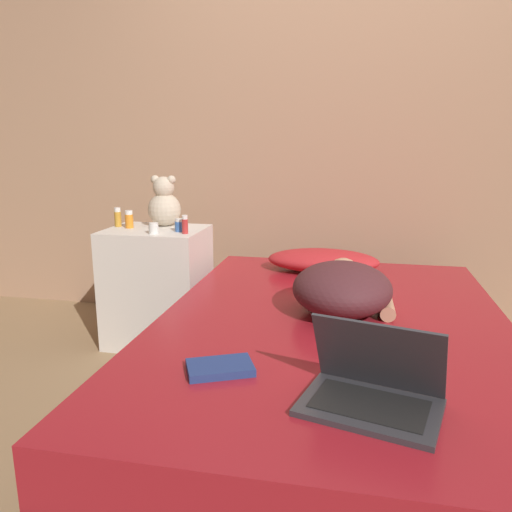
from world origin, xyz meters
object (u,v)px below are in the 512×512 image
laptop (373,387)px  teddy_bear (164,204)px  person_lying (343,287)px  bottle_amber (118,217)px  bottle_red (185,225)px  bottle_blue (180,225)px  bottle_orange (129,220)px  pillow (323,261)px  book (220,368)px  bottle_white (154,228)px

laptop → teddy_bear: size_ratio=1.40×
person_lying → laptop: bearing=-83.0°
person_lying → bottle_amber: (-1.28, 0.60, 0.16)m
person_lying → bottle_red: bearing=149.5°
person_lying → bottle_blue: bearing=148.2°
laptop → bottle_red: (-0.94, 1.22, 0.20)m
person_lying → bottle_blue: size_ratio=8.90×
person_lying → bottle_orange: (-1.20, 0.57, 0.15)m
bottle_blue → bottle_amber: 0.40m
bottle_blue → bottle_orange: size_ratio=0.70×
bottle_amber → bottle_orange: (0.08, -0.03, -0.00)m
bottle_blue → bottle_orange: bearing=171.7°
pillow → bottle_blue: 0.79m
bottle_red → book: size_ratio=0.42×
person_lying → laptop: laptop is taller
laptop → bottle_white: bearing=147.7°
person_lying → book: bearing=-119.3°
person_lying → bottle_white: 1.09m
pillow → bottle_orange: size_ratio=5.99×
laptop → bottle_blue: 1.62m
bottle_white → bottle_red: bearing=12.8°
person_lying → bottle_amber: size_ratio=5.65×
pillow → bottle_blue: bottle_blue is taller
bottle_blue → book: size_ratio=0.30×
bottle_red → bottle_blue: size_ratio=1.43×
bottle_orange → book: size_ratio=0.42×
bottle_amber → book: size_ratio=0.47×
laptop → person_lying: bearing=112.8°
pillow → bottle_red: bottle_red is taller
teddy_bear → bottle_red: teddy_bear is taller
person_lying → bottle_white: bottle_white is taller
teddy_bear → pillow: bearing=-4.6°
bottle_orange → book: bearing=-54.6°
laptop → book: (-0.44, 0.11, -0.04)m
pillow → bottle_blue: size_ratio=8.56×
teddy_bear → book: (0.69, -1.31, -0.31)m
laptop → teddy_bear: teddy_bear is taller
book → bottle_red: bearing=114.1°
bottle_red → bottle_orange: bearing=164.5°
pillow → book: size_ratio=2.53×
bottle_white → book: size_ratio=0.25×
bottle_orange → teddy_bear: bearing=33.0°
laptop → bottle_blue: size_ratio=5.83×
teddy_bear → bottle_white: bearing=-81.9°
bottle_amber → book: 1.57m
bottle_blue → book: bearing=-64.8°
laptop → bottle_amber: bottle_amber is taller
laptop → bottle_red: 1.55m
pillow → teddy_bear: 0.95m
pillow → bottle_amber: (-1.16, -0.01, 0.20)m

